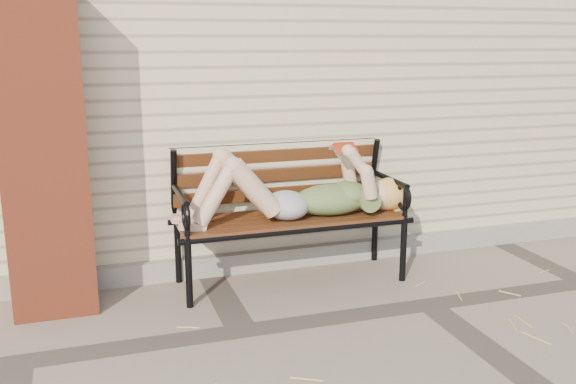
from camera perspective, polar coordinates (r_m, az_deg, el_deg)
name	(u,v)px	position (r m, az deg, el deg)	size (l,w,h in m)	color
ground	(428,305)	(4.35, 12.38, -9.75)	(80.00, 80.00, 0.00)	gray
house_wall	(287,58)	(6.76, -0.07, 11.83)	(8.00, 4.00, 3.00)	beige
foundation_strip	(366,249)	(5.12, 6.97, -5.03)	(8.00, 0.10, 0.15)	gray
brick_pillar	(45,154)	(4.24, -20.77, 3.21)	(0.50, 0.50, 2.00)	#A64125
garden_bench	(286,192)	(4.55, -0.16, -0.02)	(1.74, 0.69, 1.12)	black
reading_woman	(294,191)	(4.42, 0.57, 0.07)	(1.64, 0.37, 0.52)	#0A3F4B
straw_scatter	(449,334)	(3.96, 14.11, -12.14)	(2.65, 1.60, 0.01)	tan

